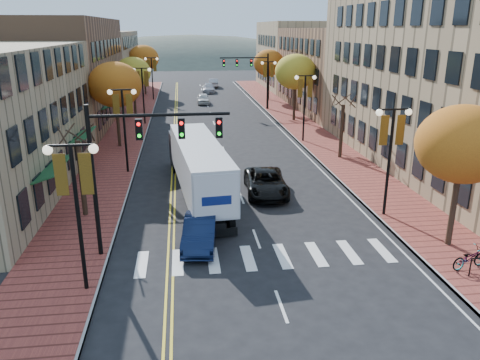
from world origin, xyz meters
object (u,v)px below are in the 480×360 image
object	(u,v)px
bicycle	(469,258)
semi_truck	(197,162)
black_suv	(266,182)
navy_sedan	(200,231)

from	to	relation	value
bicycle	semi_truck	bearing A→B (deg)	30.21
bicycle	black_suv	bearing A→B (deg)	17.82
black_suv	semi_truck	bearing A→B (deg)	177.97
semi_truck	bicycle	xyz separation A→B (m)	(11.24, -11.27, -1.49)
black_suv	bicycle	xyz separation A→B (m)	(6.93, -10.87, -0.12)
navy_sedan	bicycle	distance (m)	12.06
semi_truck	navy_sedan	xyz separation A→B (m)	(-0.13, -7.27, -1.40)
semi_truck	bicycle	distance (m)	15.99
navy_sedan	bicycle	world-z (taller)	navy_sedan
black_suv	bicycle	distance (m)	12.89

